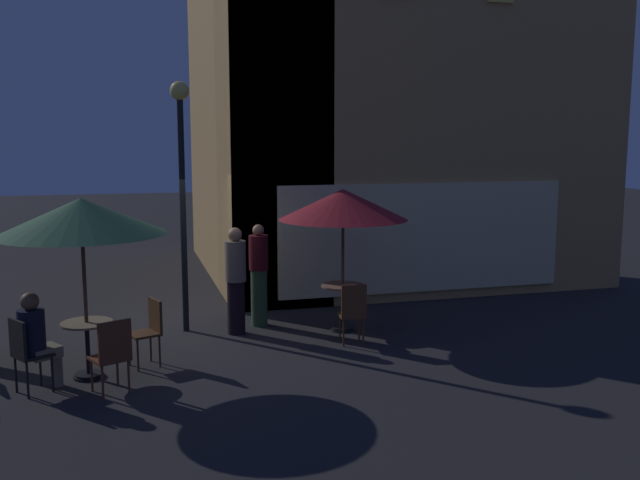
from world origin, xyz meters
name	(u,v)px	position (x,y,z in m)	size (l,w,h in m)	color
ground_plane	(176,331)	(0.00, 0.00, 0.00)	(60.00, 60.00, 0.00)	#262527
cafe_building	(337,89)	(3.73, 3.18, 4.19)	(8.25, 7.54, 8.39)	tan
street_lamp_near_corner	(182,164)	(0.17, -0.02, 2.74)	(0.30, 0.30, 4.04)	black
cafe_table_0	(87,339)	(-1.27, -1.98, 0.53)	(0.67, 0.67, 0.76)	black
cafe_table_1	(343,298)	(2.66, -0.69, 0.55)	(0.71, 0.71, 0.77)	black
patio_umbrella_0	(81,217)	(-1.27, -1.98, 2.15)	(2.16, 2.16, 2.39)	black
patio_umbrella_1	(343,205)	(2.66, -0.69, 2.08)	(2.09, 2.09, 2.34)	black
cafe_chair_0	(112,351)	(-0.95, -2.71, 0.56)	(0.56, 0.56, 0.95)	#5D2F1C
cafe_chair_1	(150,326)	(-0.46, -1.68, 0.56)	(0.51, 0.51, 0.93)	#4D2E18
cafe_chair_2	(25,349)	(-1.98, -2.42, 0.58)	(0.55, 0.55, 0.96)	black
cafe_chair_3	(353,309)	(2.57, -1.52, 0.56)	(0.43, 0.43, 0.96)	brown
patron_seated_0	(36,335)	(-1.85, -2.34, 0.72)	(0.52, 0.47, 1.28)	#736E52
patron_standing_1	(259,275)	(1.40, -0.01, 0.87)	(0.32, 0.32, 1.73)	#34502D
patron_standing_2	(236,280)	(0.95, -0.41, 0.88)	(0.34, 0.34, 1.74)	black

